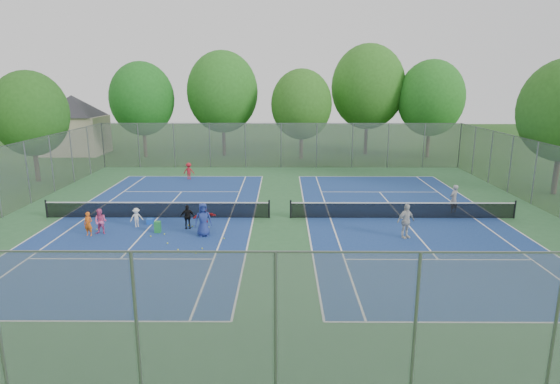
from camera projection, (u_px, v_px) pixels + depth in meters
The scene contains 38 objects.
ground at pixel (280, 218), 26.79m from camera, with size 120.00×120.00×0.00m, color #204B17.
court_pad at pixel (280, 218), 26.79m from camera, with size 32.00×32.00×0.01m, color #2F6437.
court_left at pixel (158, 218), 26.83m from camera, with size 10.97×23.77×0.01m, color navy.
court_right at pixel (402, 218), 26.75m from camera, with size 10.97×23.77×0.01m, color navy.
net_left at pixel (158, 210), 26.73m from camera, with size 12.87×0.10×0.91m, color black.
net_right at pixel (402, 211), 26.65m from camera, with size 12.87×0.10×0.91m, color black.
fence_north at pixel (281, 146), 41.89m from camera, with size 32.00×0.10×4.00m, color gray.
fence_south at pixel (276, 334), 10.77m from camera, with size 32.00×0.10×4.00m, color gray.
house at pixel (73, 114), 49.28m from camera, with size 11.03×11.03×7.30m.
tree_nw at pixel (142, 99), 46.90m from camera, with size 6.40×6.40×9.58m.
tree_nl at pixel (223, 92), 47.68m from camera, with size 7.20×7.20×10.69m.
tree_nc at pixel (302, 104), 45.95m from camera, with size 6.00×6.00×8.85m.
tree_nr at pixel (368, 87), 48.45m from camera, with size 7.60×7.60×11.42m.
tree_ne at pixel (431, 98), 46.72m from camera, with size 6.60×6.60×9.77m.
tree_side_w at pixel (30, 114), 35.41m from camera, with size 5.60×5.60×8.47m.
ball_crate at pixel (150, 221), 25.66m from camera, with size 0.36×0.36×0.31m, color blue.
ball_hopper at pixel (158, 227), 24.16m from camera, with size 0.31×0.31×0.60m, color green.
student_a at pixel (88, 224), 23.59m from camera, with size 0.46×0.30×1.25m, color orange.
student_b at pixel (101, 222), 23.85m from camera, with size 0.65×0.51×1.33m, color #E75A9A.
student_c at pixel (137, 218), 25.04m from camera, with size 0.68×0.39×1.06m, color silver.
student_d at pixel (187, 217), 24.74m from camera, with size 0.76×0.32×1.30m, color black.
student_e at pixel (203, 220), 23.51m from camera, with size 0.84×0.55×1.73m, color navy.
student_f at pixel (204, 217), 24.60m from camera, with size 1.27×0.40×1.36m, color #A3171B.
child_far_baseline at pixel (189, 171), 37.12m from camera, with size 0.87×0.50×1.34m, color red.
instructor at pixel (454, 199), 27.62m from camera, with size 0.62×0.41×1.71m, color gray.
teen_court_b at pixel (406, 221), 23.20m from camera, with size 1.03×0.43×1.76m, color silver.
tennis_ball_0 at pixel (151, 237), 23.50m from camera, with size 0.07×0.07×0.07m, color #C7D331.
tennis_ball_1 at pixel (196, 254), 21.20m from camera, with size 0.07×0.07×0.07m, color #C5DF33.
tennis_ball_2 at pixel (209, 227), 24.99m from camera, with size 0.07×0.07×0.07m, color #C0D832.
tennis_ball_3 at pixel (192, 227), 25.10m from camera, with size 0.07×0.07×0.07m, color #B7DA32.
tennis_ball_4 at pixel (224, 239), 23.20m from camera, with size 0.07×0.07×0.07m, color #A9C72E.
tennis_ball_5 at pixel (178, 250), 21.65m from camera, with size 0.07×0.07×0.07m, color #D0D832.
tennis_ball_6 at pixel (189, 225), 25.31m from camera, with size 0.07×0.07×0.07m, color yellow.
tennis_ball_7 at pixel (202, 249), 21.80m from camera, with size 0.07×0.07×0.07m, color #C2D631.
tennis_ball_8 at pixel (167, 244), 22.50m from camera, with size 0.07×0.07×0.07m, color #D9F238.
tennis_ball_9 at pixel (164, 234), 23.84m from camera, with size 0.07×0.07×0.07m, color #C2E234.
tennis_ball_10 at pixel (97, 230), 24.59m from camera, with size 0.07×0.07×0.07m, color yellow.
tennis_ball_11 at pixel (151, 253), 21.23m from camera, with size 0.07×0.07×0.07m, color #CED230.
Camera 1 is at (0.16, -25.71, 7.68)m, focal length 30.00 mm.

